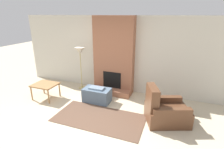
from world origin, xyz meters
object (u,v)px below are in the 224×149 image
Objects in this scene: armchair at (164,112)px; floor_lamp_left at (80,53)px; ottoman at (97,95)px; side_table at (45,86)px.

armchair is 3.43m from floor_lamp_left.
floor_lamp_left is at bearing 142.49° from ottoman.
floor_lamp_left reaches higher than side_table.
ottoman is 0.68× the size of armchair.
floor_lamp_left is at bearing 59.37° from side_table.
floor_lamp_left is (0.68, 1.14, 0.90)m from side_table.
ottoman is 0.55× the size of floor_lamp_left.
side_table is (-3.74, -0.00, 0.16)m from armchair.
ottoman is 1.67m from floor_lamp_left.
ottoman is 2.10m from armchair.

